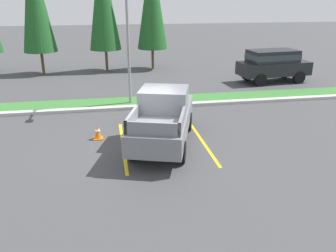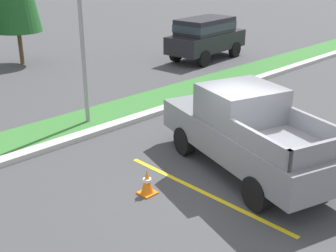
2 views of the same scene
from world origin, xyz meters
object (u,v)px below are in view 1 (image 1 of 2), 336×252
Objects in this scene: suv_distant at (273,63)px; street_light at (128,31)px; pickup_truck_main at (163,117)px; traffic_cone at (98,132)px.

street_light is (-9.57, -3.47, 2.52)m from suv_distant.
pickup_truck_main is 6.01m from street_light.
street_light is 10.73× the size of traffic_cone.
pickup_truck_main is 2.74m from traffic_cone.
suv_distant is 10.49m from street_light.
street_light is 5.89m from traffic_cone.
suv_distant is at bearing 45.18° from pickup_truck_main.
suv_distant is 0.74× the size of street_light.
traffic_cone is (-1.64, -4.47, -3.47)m from street_light.
traffic_cone is (-11.21, -7.94, -0.95)m from suv_distant.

